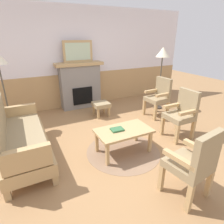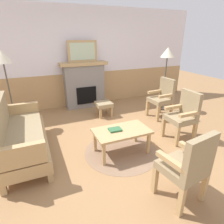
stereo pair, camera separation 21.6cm
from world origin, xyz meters
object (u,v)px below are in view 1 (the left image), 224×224
(framed_picture, at_px, (78,51))
(armchair_by_window_left, at_px, (182,112))
(coffee_table, at_px, (124,133))
(armchair_front_left, at_px, (194,162))
(floor_lamp_by_chairs, at_px, (163,56))
(fireplace, at_px, (80,85))
(couch, at_px, (21,138))
(book_on_table, at_px, (117,129))
(footstool, at_px, (101,105))
(armchair_near_fireplace, at_px, (159,95))

(framed_picture, relative_size, armchair_by_window_left, 0.82)
(coffee_table, distance_m, armchair_front_left, 1.30)
(armchair_front_left, distance_m, floor_lamp_by_chairs, 3.39)
(coffee_table, height_order, armchair_front_left, armchair_front_left)
(fireplace, relative_size, coffee_table, 1.35)
(couch, height_order, armchair_by_window_left, same)
(couch, bearing_deg, armchair_by_window_left, -11.67)
(coffee_table, bearing_deg, armchair_by_window_left, -1.43)
(coffee_table, distance_m, armchair_by_window_left, 1.34)
(book_on_table, relative_size, footstool, 0.54)
(fireplace, distance_m, armchair_by_window_left, 2.90)
(footstool, xyz_separation_m, armchair_front_left, (-0.08, -2.96, 0.25))
(armchair_front_left, bearing_deg, armchair_near_fireplace, 58.77)
(coffee_table, bearing_deg, framed_picture, 88.51)
(framed_picture, relative_size, armchair_near_fireplace, 0.82)
(armchair_near_fireplace, relative_size, armchair_front_left, 1.00)
(armchair_front_left, bearing_deg, fireplace, 92.59)
(armchair_near_fireplace, relative_size, floor_lamp_by_chairs, 0.58)
(couch, bearing_deg, floor_lamp_by_chairs, 13.92)
(couch, distance_m, armchair_by_window_left, 3.00)
(armchair_near_fireplace, xyz_separation_m, armchair_front_left, (-1.41, -2.32, 0.00))
(coffee_table, xyz_separation_m, book_on_table, (-0.11, 0.04, 0.07))
(armchair_front_left, height_order, floor_lamp_by_chairs, floor_lamp_by_chairs)
(footstool, relative_size, armchair_front_left, 0.41)
(fireplace, height_order, couch, fireplace)
(couch, relative_size, armchair_front_left, 1.84)
(footstool, bearing_deg, armchair_front_left, -91.46)
(fireplace, xyz_separation_m, floor_lamp_by_chairs, (1.94, -1.11, 0.80))
(fireplace, distance_m, armchair_near_fireplace, 2.20)
(armchair_near_fireplace, relative_size, armchair_by_window_left, 1.00)
(couch, distance_m, armchair_near_fireplace, 3.29)
(fireplace, relative_size, framed_picture, 1.62)
(footstool, relative_size, armchair_by_window_left, 0.41)
(coffee_table, bearing_deg, armchair_near_fireplace, 32.56)
(fireplace, bearing_deg, armchair_by_window_left, -64.23)
(fireplace, relative_size, book_on_table, 6.05)
(coffee_table, height_order, armchair_near_fireplace, armchair_near_fireplace)
(floor_lamp_by_chairs, bearing_deg, fireplace, 150.34)
(couch, relative_size, footstool, 4.50)
(armchair_by_window_left, bearing_deg, floor_lamp_by_chairs, 65.57)
(couch, bearing_deg, fireplace, 50.10)
(book_on_table, xyz_separation_m, armchair_near_fireplace, (1.76, 1.02, 0.08))
(book_on_table, distance_m, armchair_front_left, 1.36)
(armchair_near_fireplace, bearing_deg, book_on_table, -149.99)
(armchair_near_fireplace, xyz_separation_m, armchair_by_window_left, (-0.32, -1.09, 0.00))
(book_on_table, distance_m, armchair_near_fireplace, 2.03)
(framed_picture, distance_m, armchair_by_window_left, 3.07)
(framed_picture, height_order, book_on_table, framed_picture)
(couch, xyz_separation_m, armchair_by_window_left, (2.93, -0.61, 0.14))
(coffee_table, bearing_deg, couch, 160.38)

